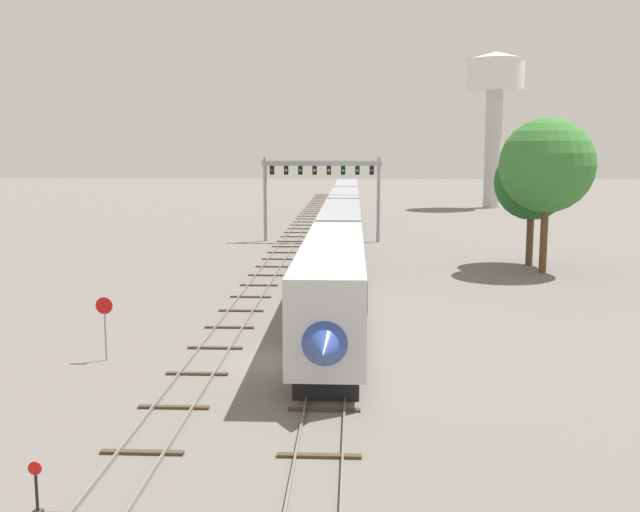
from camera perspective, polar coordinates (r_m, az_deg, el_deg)
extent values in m
plane|color=slate|center=(32.70, -2.76, -8.28)|extent=(400.00, 400.00, 0.00)
cube|color=slate|center=(91.67, 1.57, 2.56)|extent=(0.07, 200.00, 0.16)
cube|color=slate|center=(91.66, 2.47, 2.56)|extent=(0.07, 200.00, 0.16)
cube|color=#473828|center=(23.17, -0.06, -15.34)|extent=(2.60, 0.24, 0.10)
cube|color=#473828|center=(26.87, 0.36, -11.91)|extent=(2.60, 0.24, 0.10)
cube|color=#473828|center=(30.65, 0.66, -9.32)|extent=(2.60, 0.24, 0.10)
cube|color=#473828|center=(34.48, 0.90, -7.30)|extent=(2.60, 0.24, 0.10)
cube|color=#473828|center=(38.35, 1.08, -5.69)|extent=(2.60, 0.24, 0.10)
cube|color=#473828|center=(42.24, 1.23, -4.37)|extent=(2.60, 0.24, 0.10)
cube|color=#473828|center=(46.15, 1.36, -3.27)|extent=(2.60, 0.24, 0.10)
cube|color=#473828|center=(50.07, 1.46, -2.35)|extent=(2.60, 0.24, 0.10)
cube|color=#473828|center=(54.00, 1.55, -1.56)|extent=(2.60, 0.24, 0.10)
cube|color=#473828|center=(57.95, 1.63, -0.88)|extent=(2.60, 0.24, 0.10)
cube|color=#473828|center=(61.90, 1.70, -0.28)|extent=(2.60, 0.24, 0.10)
cube|color=#473828|center=(65.86, 1.76, 0.24)|extent=(2.60, 0.24, 0.10)
cube|color=#473828|center=(69.82, 1.81, 0.71)|extent=(2.60, 0.24, 0.10)
cube|color=#473828|center=(73.78, 1.86, 1.12)|extent=(2.60, 0.24, 0.10)
cube|color=#473828|center=(77.75, 1.90, 1.49)|extent=(2.60, 0.24, 0.10)
cube|color=#473828|center=(81.72, 1.94, 1.83)|extent=(2.60, 0.24, 0.10)
cube|color=#473828|center=(85.70, 1.97, 2.14)|extent=(2.60, 0.24, 0.10)
cube|color=#473828|center=(89.68, 2.01, 2.41)|extent=(2.60, 0.24, 0.10)
cube|color=#473828|center=(93.65, 2.03, 2.67)|extent=(2.60, 0.24, 0.10)
cube|color=#473828|center=(97.64, 2.06, 2.90)|extent=(2.60, 0.24, 0.10)
cube|color=#473828|center=(101.62, 2.09, 3.12)|extent=(2.60, 0.24, 0.10)
cube|color=#473828|center=(105.60, 2.11, 3.31)|extent=(2.60, 0.24, 0.10)
cube|color=#473828|center=(109.59, 2.13, 3.50)|extent=(2.60, 0.24, 0.10)
cube|color=#473828|center=(113.57, 2.15, 3.67)|extent=(2.60, 0.24, 0.10)
cube|color=#473828|center=(117.56, 2.17, 3.83)|extent=(2.60, 0.24, 0.10)
cube|color=#473828|center=(121.55, 2.18, 3.98)|extent=(2.60, 0.24, 0.10)
cube|color=#473828|center=(125.54, 2.20, 4.12)|extent=(2.60, 0.24, 0.10)
cube|color=#473828|center=(129.52, 2.21, 4.25)|extent=(2.60, 0.24, 0.10)
cube|color=#473828|center=(133.51, 2.23, 4.37)|extent=(2.60, 0.24, 0.10)
cube|color=#473828|center=(137.50, 2.24, 4.49)|extent=(2.60, 0.24, 0.10)
cube|color=#473828|center=(141.50, 2.25, 4.60)|extent=(2.60, 0.24, 0.10)
cube|color=#473828|center=(145.49, 2.27, 4.70)|extent=(2.60, 0.24, 0.10)
cube|color=#473828|center=(149.48, 2.28, 4.80)|extent=(2.60, 0.24, 0.10)
cube|color=#473828|center=(153.47, 2.29, 4.90)|extent=(2.60, 0.24, 0.10)
cube|color=#473828|center=(157.46, 2.30, 4.98)|extent=(2.60, 0.24, 0.10)
cube|color=#473828|center=(161.46, 2.31, 5.07)|extent=(2.60, 0.24, 0.10)
cube|color=#473828|center=(165.45, 2.32, 5.15)|extent=(2.60, 0.24, 0.10)
cube|color=#473828|center=(169.44, 2.33, 5.22)|extent=(2.60, 0.24, 0.10)
cube|color=#473828|center=(173.44, 2.33, 5.30)|extent=(2.60, 0.24, 0.10)
cube|color=#473828|center=(177.43, 2.34, 5.37)|extent=(2.60, 0.24, 0.10)
cube|color=#473828|center=(181.43, 2.35, 5.43)|extent=(2.60, 0.24, 0.10)
cube|color=#473828|center=(185.42, 2.36, 5.50)|extent=(2.60, 0.24, 0.10)
cube|color=#473828|center=(189.42, 2.36, 5.56)|extent=(2.60, 0.24, 0.10)
cube|color=slate|center=(72.15, -3.11, 0.97)|extent=(0.07, 160.00, 0.16)
cube|color=slate|center=(72.02, -1.97, 0.97)|extent=(0.07, 160.00, 0.16)
cube|color=#473828|center=(24.04, -13.72, -14.68)|extent=(2.60, 0.24, 0.10)
cube|color=#473828|center=(27.63, -11.35, -11.50)|extent=(2.60, 0.24, 0.10)
cube|color=#473828|center=(31.32, -9.58, -9.05)|extent=(2.60, 0.24, 0.10)
cube|color=#473828|center=(35.08, -8.19, -7.11)|extent=(2.60, 0.24, 0.10)
cube|color=#473828|center=(38.88, -7.09, -5.55)|extent=(2.60, 0.24, 0.10)
cube|color=#473828|center=(42.72, -6.18, -4.27)|extent=(2.60, 0.24, 0.10)
cube|color=#473828|center=(46.59, -5.43, -3.19)|extent=(2.60, 0.24, 0.10)
cube|color=#473828|center=(50.48, -4.80, -2.29)|extent=(2.60, 0.24, 0.10)
cube|color=#473828|center=(54.39, -4.25, -1.51)|extent=(2.60, 0.24, 0.10)
cube|color=#473828|center=(58.30, -3.78, -0.83)|extent=(2.60, 0.24, 0.10)
cube|color=#473828|center=(62.23, -3.37, -0.24)|extent=(2.60, 0.24, 0.10)
cube|color=#473828|center=(66.17, -3.01, 0.27)|extent=(2.60, 0.24, 0.10)
cube|color=#473828|center=(70.11, -2.69, 0.73)|extent=(2.60, 0.24, 0.10)
cube|color=#473828|center=(74.06, -2.40, 1.15)|extent=(2.60, 0.24, 0.10)
cube|color=#473828|center=(78.02, -2.14, 1.52)|extent=(2.60, 0.24, 0.10)
cube|color=#473828|center=(81.98, -1.91, 1.85)|extent=(2.60, 0.24, 0.10)
cube|color=#473828|center=(85.94, -1.70, 2.15)|extent=(2.60, 0.24, 0.10)
cube|color=#473828|center=(89.91, -1.51, 2.43)|extent=(2.60, 0.24, 0.10)
cube|color=#473828|center=(93.88, -1.33, 2.68)|extent=(2.60, 0.24, 0.10)
cube|color=#473828|center=(97.85, -1.17, 2.92)|extent=(2.60, 0.24, 0.10)
cube|color=#473828|center=(101.82, -1.02, 3.13)|extent=(2.60, 0.24, 0.10)
cube|color=#473828|center=(105.80, -0.88, 3.33)|extent=(2.60, 0.24, 0.10)
cube|color=#473828|center=(109.77, -0.75, 3.51)|extent=(2.60, 0.24, 0.10)
cube|color=#473828|center=(113.75, -0.63, 3.68)|extent=(2.60, 0.24, 0.10)
cube|color=#473828|center=(117.73, -0.52, 3.84)|extent=(2.60, 0.24, 0.10)
cube|color=#473828|center=(121.72, -0.41, 3.99)|extent=(2.60, 0.24, 0.10)
cube|color=#473828|center=(125.70, -0.31, 4.13)|extent=(2.60, 0.24, 0.10)
cube|color=#473828|center=(129.68, -0.22, 4.26)|extent=(2.60, 0.24, 0.10)
cube|color=#473828|center=(133.67, -0.14, 4.39)|extent=(2.60, 0.24, 0.10)
cube|color=#473828|center=(137.65, -0.05, 4.50)|extent=(2.60, 0.24, 0.10)
cube|color=#473828|center=(141.64, 0.02, 4.61)|extent=(2.60, 0.24, 0.10)
cube|color=#473828|center=(145.63, 0.10, 4.71)|extent=(2.60, 0.24, 0.10)
cube|color=#473828|center=(149.62, 0.16, 4.81)|extent=(2.60, 0.24, 0.10)
cube|color=silver|center=(36.08, 1.02, -1.95)|extent=(3.00, 20.59, 3.80)
cone|color=#2D479E|center=(25.93, 0.34, -6.98)|extent=(2.88, 2.60, 2.88)
cube|color=black|center=(26.94, 0.47, -3.03)|extent=(3.04, 1.80, 1.10)
cube|color=black|center=(36.59, 1.01, -5.65)|extent=(2.52, 18.53, 1.00)
cube|color=#9EA3AD|center=(57.45, 1.64, 1.91)|extent=(3.00, 20.59, 3.80)
cube|color=black|center=(57.40, 1.64, 2.31)|extent=(3.04, 18.94, 0.90)
cube|color=black|center=(57.77, 1.63, -0.45)|extent=(2.52, 18.53, 1.00)
cube|color=#9EA3AD|center=(78.94, 1.93, 3.68)|extent=(3.00, 20.59, 3.80)
cube|color=black|center=(78.90, 1.93, 3.97)|extent=(3.04, 18.94, 0.90)
cube|color=black|center=(79.17, 1.92, 1.95)|extent=(2.52, 18.53, 1.00)
cube|color=#9EA3AD|center=(100.47, 2.09, 4.69)|extent=(3.00, 20.59, 3.80)
cube|color=black|center=(100.44, 2.09, 4.91)|extent=(3.04, 18.94, 0.90)
cube|color=black|center=(100.65, 2.08, 3.32)|extent=(2.52, 18.53, 1.00)
cylinder|color=#999BA0|center=(74.46, -4.31, 4.42)|extent=(0.36, 0.36, 8.52)
cylinder|color=#999BA0|center=(73.96, 4.60, 4.39)|extent=(0.36, 0.36, 8.52)
cube|color=#999BA0|center=(73.83, 0.13, 7.26)|extent=(12.10, 0.36, 0.50)
cube|color=black|center=(74.29, -3.77, 6.71)|extent=(0.44, 0.32, 0.90)
sphere|color=red|center=(74.10, -3.79, 6.70)|extent=(0.28, 0.28, 0.28)
cube|color=black|center=(74.14, -2.66, 6.71)|extent=(0.44, 0.32, 0.90)
sphere|color=yellow|center=(73.95, -2.67, 6.71)|extent=(0.28, 0.28, 0.28)
cube|color=black|center=(74.02, -1.54, 6.72)|extent=(0.44, 0.32, 0.90)
sphere|color=green|center=(73.83, -1.56, 6.71)|extent=(0.28, 0.28, 0.28)
cube|color=black|center=(73.93, -0.43, 6.72)|extent=(0.44, 0.32, 0.90)
sphere|color=yellow|center=(73.74, -0.43, 6.71)|extent=(0.28, 0.28, 0.28)
cube|color=black|center=(73.87, 0.70, 6.71)|extent=(0.44, 0.32, 0.90)
sphere|color=yellow|center=(73.68, 0.69, 6.71)|extent=(0.28, 0.28, 0.28)
cube|color=black|center=(73.83, 1.82, 6.71)|extent=(0.44, 0.32, 0.90)
sphere|color=green|center=(73.64, 1.82, 6.71)|extent=(0.28, 0.28, 0.28)
cube|color=black|center=(73.82, 2.94, 6.70)|extent=(0.44, 0.32, 0.90)
sphere|color=green|center=(73.63, 2.94, 6.70)|extent=(0.28, 0.28, 0.28)
cube|color=black|center=(73.84, 4.06, 6.69)|extent=(0.44, 0.32, 0.90)
sphere|color=red|center=(73.65, 4.07, 6.69)|extent=(0.28, 0.28, 0.28)
cylinder|color=beige|center=(120.00, 13.35, 8.09)|extent=(2.60, 2.60, 18.43)
cylinder|color=white|center=(120.54, 13.54, 13.59)|extent=(8.81, 8.81, 4.70)
cone|color=white|center=(120.85, 13.59, 14.98)|extent=(8.98, 8.98, 1.20)
cylinder|color=black|center=(21.05, -21.25, -16.99)|extent=(0.08, 0.08, 1.10)
cylinder|color=red|center=(20.74, -21.38, -15.19)|extent=(0.36, 0.03, 0.36)
cylinder|color=gray|center=(34.01, -16.40, -6.04)|extent=(0.08, 0.08, 2.20)
cylinder|color=red|center=(33.68, -16.51, -3.74)|extent=(0.76, 0.03, 0.76)
cylinder|color=brown|center=(61.22, 16.07, 1.42)|extent=(0.56, 0.56, 4.60)
sphere|color=#235B23|center=(60.87, 16.24, 5.54)|extent=(6.01, 6.01, 6.01)
cylinder|color=brown|center=(57.95, 17.08, 1.53)|extent=(0.56, 0.56, 5.65)
sphere|color=#387A33|center=(57.59, 17.31, 6.79)|extent=(7.11, 7.11, 7.11)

